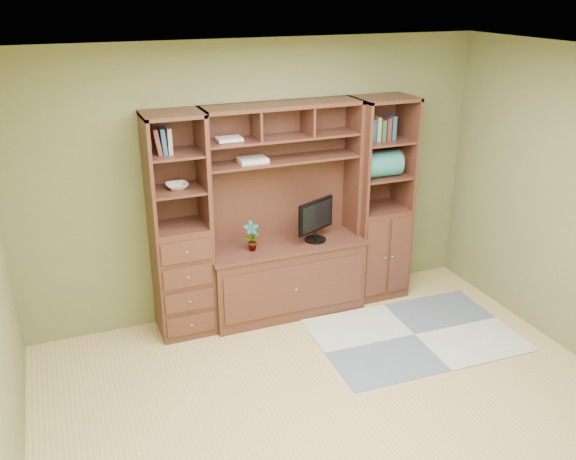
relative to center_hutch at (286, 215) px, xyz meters
name	(u,v)px	position (x,y,z in m)	size (l,w,h in m)	color
room	(358,264)	(-0.17, -1.73, 0.28)	(4.60, 4.10, 2.64)	tan
center_hutch	(286,215)	(0.00, 0.00, 0.00)	(1.54, 0.53, 2.05)	#492519
left_tower	(180,228)	(-1.00, 0.04, 0.00)	(0.50, 0.45, 2.05)	#492519
right_tower	(380,200)	(1.02, 0.04, 0.00)	(0.55, 0.45, 2.05)	#492519
rug	(415,335)	(0.94, -0.87, -1.02)	(1.81, 1.21, 0.01)	#989C9D
monitor	(316,213)	(0.29, -0.03, -0.01)	(0.46, 0.21, 0.57)	black
orchid	(252,236)	(-0.35, -0.03, -0.15)	(0.15, 0.10, 0.29)	#B8483E
magazines	(253,160)	(-0.29, 0.09, 0.54)	(0.26, 0.19, 0.04)	beige
bowl	(177,186)	(-0.99, 0.04, 0.39)	(0.19, 0.19, 0.05)	beige
blanket_teal	(379,165)	(0.96, -0.01, 0.39)	(0.42, 0.24, 0.24)	#2B7370
blanket_red	(384,161)	(1.10, 0.12, 0.38)	(0.40, 0.22, 0.22)	brown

